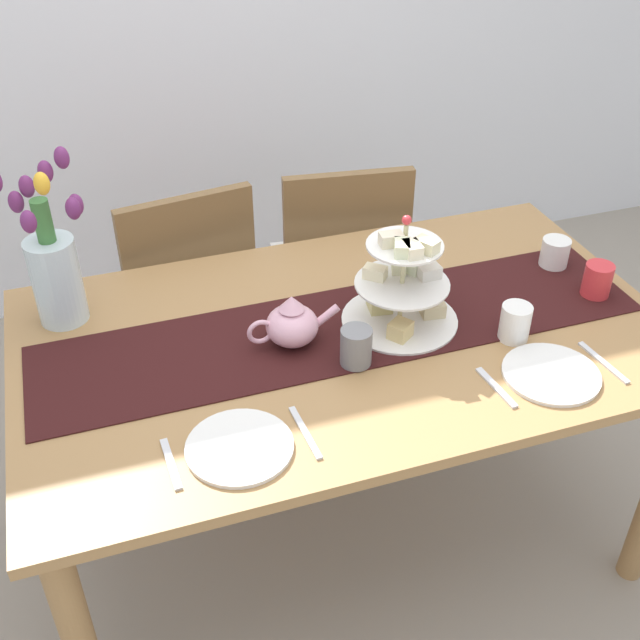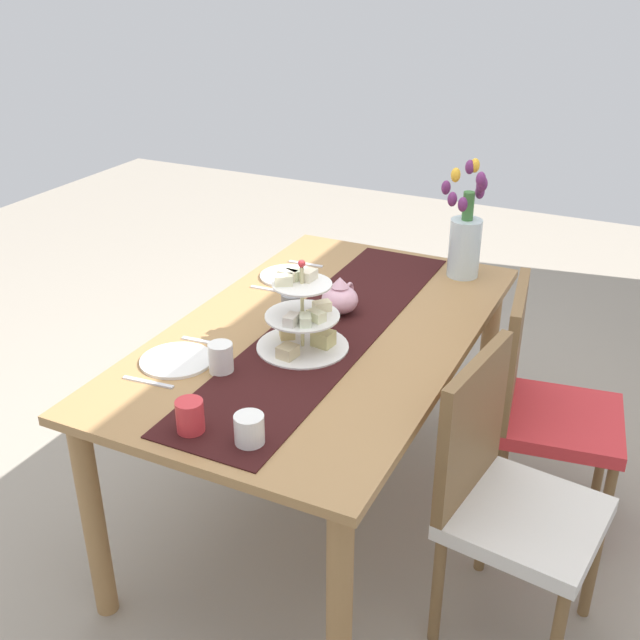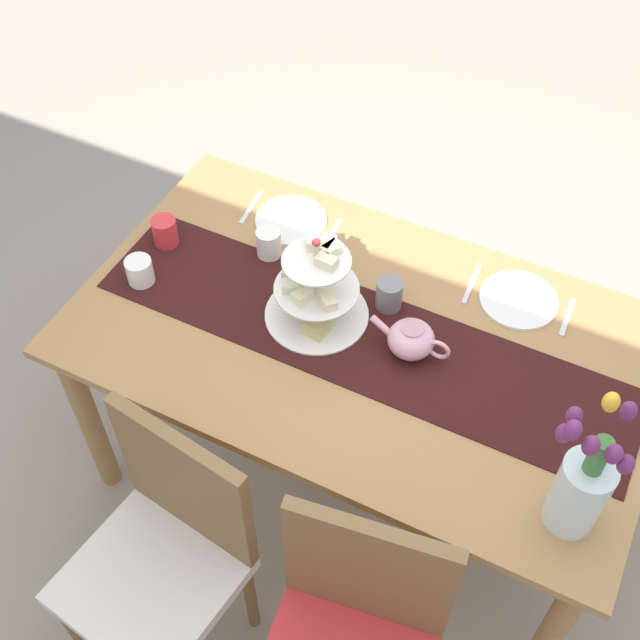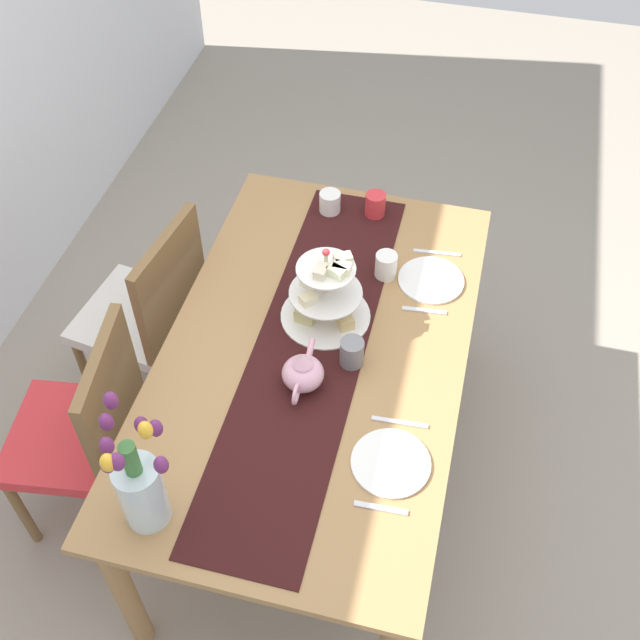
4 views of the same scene
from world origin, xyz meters
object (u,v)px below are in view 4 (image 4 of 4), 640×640
knife_right (437,253)px  dining_table (315,370)px  chair_left (88,428)px  mug_white_text (386,266)px  fork_left (381,508)px  dinner_plate_right (431,280)px  teapot (303,373)px  tiered_cake_stand (326,295)px  mug_orange (375,205)px  fork_right (424,311)px  chair_right (151,311)px  mug_grey (352,352)px  cream_jug (330,203)px  tulip_vase (139,484)px  dinner_plate_left (391,463)px  knife_left (400,422)px

knife_right → dining_table: bearing=149.8°
chair_left → mug_white_text: bearing=-51.2°
fork_left → dinner_plate_right: (0.90, 0.00, 0.00)m
chair_left → knife_right: size_ratio=5.35×
teapot → dinner_plate_right: (0.54, -0.32, -0.05)m
tiered_cake_stand → mug_orange: bearing=-5.9°
chair_left → knife_right: bearing=-50.3°
fork_right → knife_right: (0.29, 0.00, 0.00)m
dining_table → teapot: (-0.14, 0.00, 0.16)m
chair_right → mug_grey: (-0.26, -0.84, 0.31)m
chair_left → mug_orange: (1.01, -0.77, 0.31)m
tiered_cake_stand → fork_right: 0.35m
cream_jug → dining_table: bearing=-170.5°
dining_table → knife_right: size_ratio=9.68×
chair_left → chair_right: 0.55m
knife_right → mug_grey: (-0.57, 0.19, 0.05)m
dining_table → mug_white_text: (0.39, -0.16, 0.15)m
chair_right → knife_right: bearing=-73.6°
tulip_vase → mug_orange: tulip_vase is taller
cream_jug → dinner_plate_right: bearing=-122.8°
chair_right → dinner_plate_right: (0.16, -1.03, 0.27)m
dinner_plate_right → knife_right: size_ratio=1.35×
knife_right → mug_orange: 0.31m
dinner_plate_left → cream_jug: bearing=22.6°
knife_left → dinner_plate_right: size_ratio=0.74×
tulip_vase → knife_left: size_ratio=2.63×
teapot → fork_right: 0.51m
chair_right → teapot: (-0.39, -0.71, 0.32)m
knife_left → dinner_plate_left: bearing=180.0°
fork_left → chair_left: bearing=79.4°
teapot → dinner_plate_right: 0.63m
dinner_plate_left → tiered_cake_stand: bearing=32.1°
dinner_plate_right → dinner_plate_left: bearing=180.0°
mug_grey → fork_left: bearing=-158.4°
mug_grey → mug_orange: (0.72, 0.07, -0.00)m
tulip_vase → dinner_plate_right: bearing=-29.6°
knife_left → chair_right: bearing=66.2°
chair_right → knife_left: size_ratio=5.35×
cream_jug → mug_orange: (0.02, -0.17, 0.01)m
chair_left → mug_grey: (0.29, -0.84, 0.31)m
dinner_plate_left → fork_left: 0.15m
knife_left → mug_white_text: bearing=15.0°
dining_table → mug_white_text: size_ratio=17.33×
mug_white_text → chair_right: bearing=99.6°
tiered_cake_stand → fork_right: size_ratio=2.03×
tulip_vase → chair_right: bearing=24.6°
dinner_plate_right → mug_orange: bearing=41.1°
chair_right → mug_grey: 0.93m
chair_left → tiered_cake_stand: (0.46, -0.71, 0.37)m
cream_jug → dinner_plate_left: bearing=-157.4°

